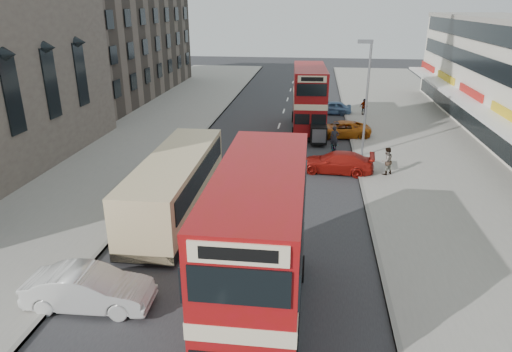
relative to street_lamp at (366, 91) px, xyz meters
The scene contains 18 objects.
ground 19.73m from the street_lamp, 109.92° to the right, with size 160.00×160.00×0.00m, color #28282B.
road_surface 8.33m from the street_lamp, 162.95° to the left, with size 12.00×90.00×0.01m, color #28282B.
pavement_right 7.50m from the street_lamp, 20.06° to the left, with size 12.00×90.00×0.15m, color gray.
pavement_left 19.22m from the street_lamp, behind, with size 12.00×90.00×0.15m, color gray.
kerb_left 13.62m from the street_lamp, behind, with size 0.20×90.00×0.16m, color gray.
kerb_right 5.13m from the street_lamp, 101.90° to the left, with size 0.20×90.00×0.16m, color gray.
brick_terrace 34.86m from the street_lamp, 144.96° to the left, with size 14.00×28.00×12.00m, color #66594C.
street_lamp is the anchor object (origin of this frame).
bus_main 19.60m from the street_lamp, 104.87° to the right, with size 2.78×9.93×5.47m.
bus_second 8.22m from the street_lamp, 119.50° to the left, with size 3.08×9.52×5.22m.
coach 15.16m from the street_lamp, 134.24° to the right, with size 3.01×10.99×2.90m.
car_left_front 22.19m from the street_lamp, 121.02° to the right, with size 1.60×4.58×1.51m, color silver.
car_right_a 5.62m from the street_lamp, 118.96° to the right, with size 1.93×4.76×1.38m, color maroon.
car_right_b 6.61m from the street_lamp, 103.75° to the left, with size 2.20×4.78×1.33m, color #C36213.
car_right_c 13.99m from the street_lamp, 97.55° to the left, with size 1.55×3.85×1.31m, color #537BA7.
pedestrian_near 5.40m from the street_lamp, 71.78° to the right, with size 0.66×0.45×1.80m, color gray.
pedestrian_far 13.51m from the street_lamp, 84.18° to the left, with size 0.91×0.38×1.54m, color gray.
cyclist 4.52m from the street_lamp, 163.77° to the left, with size 0.68×1.58×2.06m.
Camera 1 is at (3.03, -13.65, 10.44)m, focal length 31.88 mm.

